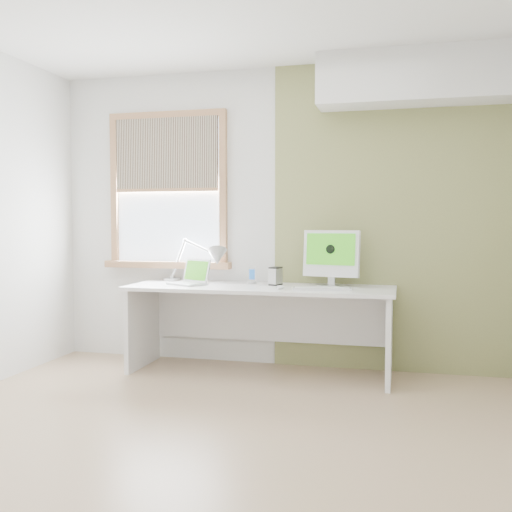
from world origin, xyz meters
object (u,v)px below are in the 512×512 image
(desk_lamp, at_px, (208,259))
(external_drive, at_px, (276,276))
(laptop, at_px, (191,278))
(desk, at_px, (261,309))
(imac, at_px, (331,255))

(desk_lamp, bearing_deg, external_drive, -6.71)
(desk_lamp, relative_size, laptop, 1.72)
(desk_lamp, bearing_deg, desk, -14.63)
(laptop, distance_m, imac, 1.20)
(external_drive, relative_size, imac, 0.32)
(external_drive, bearing_deg, desk_lamp, 173.29)
(laptop, xyz_separation_m, external_drive, (0.71, 0.12, 0.02))
(desk, bearing_deg, laptop, -174.67)
(desk, xyz_separation_m, laptop, (-0.60, -0.06, 0.25))
(desk, height_order, external_drive, external_drive)
(desk_lamp, distance_m, external_drive, 0.64)
(laptop, relative_size, imac, 0.81)
(laptop, height_order, external_drive, laptop)
(desk_lamp, relative_size, external_drive, 4.37)
(imac, bearing_deg, laptop, -172.66)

